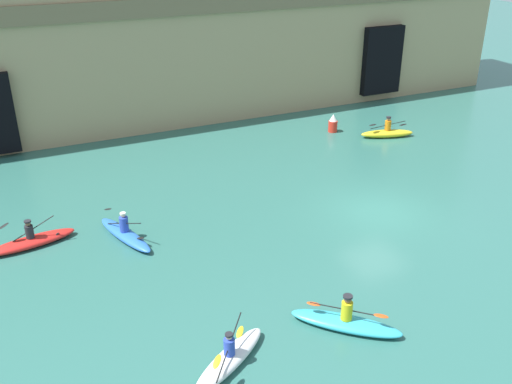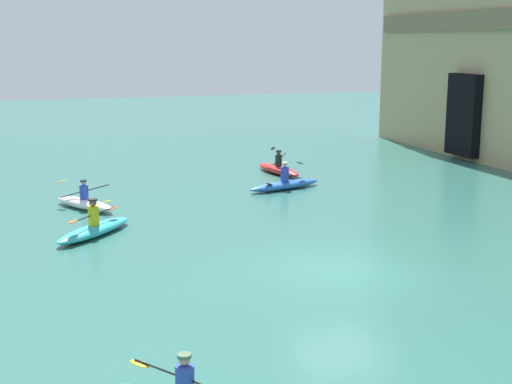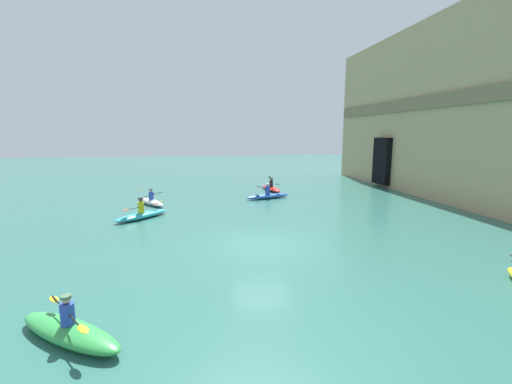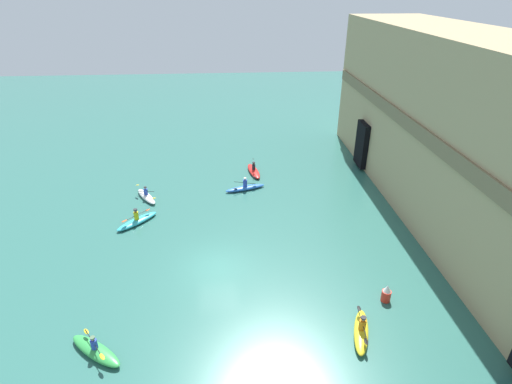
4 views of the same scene
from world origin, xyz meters
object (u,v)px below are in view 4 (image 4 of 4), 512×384
(kayak_blue, at_px, (245,187))
(kayak_white, at_px, (146,196))
(kayak_cyan, at_px, (137,221))
(kayak_red, at_px, (254,171))
(kayak_green, at_px, (96,350))
(marker_buoy, at_px, (386,294))
(kayak_yellow, at_px, (361,331))

(kayak_blue, height_order, kayak_white, kayak_blue)
(kayak_cyan, bearing_deg, kayak_blue, 164.13)
(kayak_cyan, xyz_separation_m, kayak_blue, (-4.74, 8.22, -0.00))
(kayak_cyan, bearing_deg, kayak_white, -136.64)
(kayak_red, height_order, kayak_white, kayak_red)
(kayak_red, distance_m, kayak_blue, 3.48)
(kayak_red, height_order, kayak_blue, kayak_red)
(kayak_red, relative_size, kayak_green, 1.09)
(kayak_red, distance_m, kayak_white, 10.09)
(kayak_green, relative_size, marker_buoy, 2.91)
(kayak_cyan, relative_size, marker_buoy, 2.81)
(kayak_blue, distance_m, kayak_white, 8.22)
(kayak_cyan, height_order, kayak_white, kayak_cyan)
(kayak_cyan, height_order, kayak_blue, kayak_cyan)
(kayak_red, xyz_separation_m, kayak_blue, (3.35, -0.96, 0.00))
(kayak_cyan, relative_size, kayak_green, 0.96)
(kayak_cyan, relative_size, kayak_white, 1.01)
(kayak_red, relative_size, kayak_yellow, 1.10)
(kayak_cyan, distance_m, kayak_white, 3.80)
(kayak_blue, height_order, marker_buoy, kayak_blue)
(kayak_green, height_order, marker_buoy, kayak_green)
(kayak_white, height_order, kayak_yellow, kayak_yellow)
(kayak_white, height_order, kayak_green, kayak_green)
(kayak_red, relative_size, kayak_blue, 0.97)
(kayak_blue, relative_size, kayak_yellow, 1.14)
(kayak_green, bearing_deg, kayak_white, 127.53)
(marker_buoy, bearing_deg, kayak_green, -80.62)
(kayak_blue, distance_m, marker_buoy, 15.70)
(kayak_cyan, xyz_separation_m, marker_buoy, (9.24, 15.35, 0.27))
(kayak_blue, bearing_deg, kayak_cyan, 13.21)
(kayak_yellow, bearing_deg, kayak_cyan, 66.94)
(kayak_yellow, relative_size, marker_buoy, 2.89)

